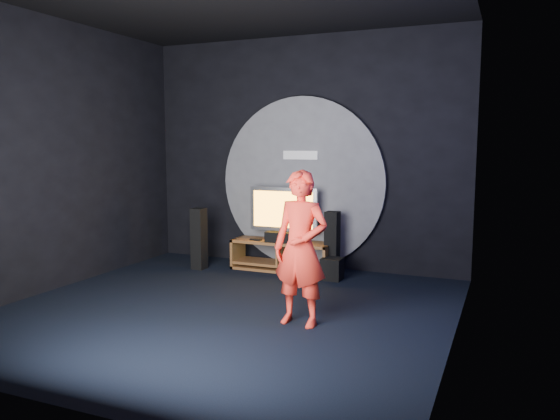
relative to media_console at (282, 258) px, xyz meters
The scene contains 14 objects.
floor 2.07m from the media_console, 85.58° to the right, with size 5.00×5.00×0.00m, color black.
back_wall 1.63m from the media_console, 70.58° to the left, with size 5.00×0.04×3.50m, color black.
front_wall 4.81m from the media_console, 88.00° to the right, with size 5.00×0.04×3.50m, color black.
left_wall 3.48m from the media_console, 138.80° to the right, with size 0.04×5.00×3.50m, color black.
right_wall 3.70m from the media_console, 37.64° to the right, with size 0.04×5.00×3.50m, color black.
wall_disc_panel 1.19m from the media_console, 68.06° to the left, with size 2.60×0.11×2.60m.
media_console is the anchor object (origin of this frame).
tv 0.69m from the media_console, 95.65° to the left, with size 1.06×0.22×0.80m.
center_speaker 0.35m from the media_console, 93.41° to the right, with size 0.40×0.15×0.15m, color black.
remote 0.48m from the media_console, 162.50° to the right, with size 0.18×0.05×0.02m, color black.
tower_speaker_left 1.29m from the media_console, 162.27° to the right, with size 0.19×0.21×0.93m, color black.
tower_speaker_right 0.82m from the media_console, ahead, with size 0.19×0.21×0.93m, color black.
subwoofer 0.89m from the media_console, 14.81° to the right, with size 0.28×0.28×0.31m, color black.
player 2.51m from the media_console, 62.67° to the right, with size 0.60×0.39×1.63m, color red.
Camera 1 is at (2.94, -5.34, 1.92)m, focal length 35.00 mm.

